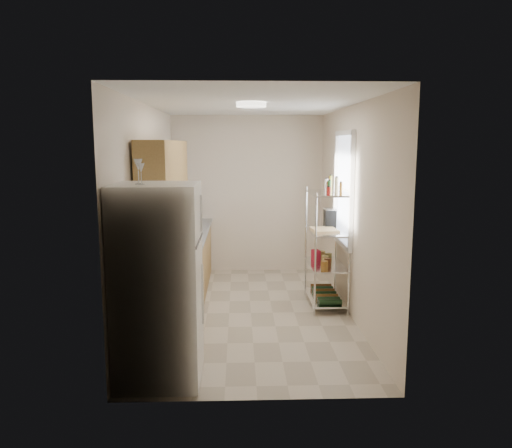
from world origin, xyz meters
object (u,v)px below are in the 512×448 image
Objects in this scene: refrigerator at (158,284)px; espresso_machine at (330,218)px; frying_pan_large at (177,231)px; rice_cooker at (177,234)px; cutting_board at (324,230)px.

refrigerator is 3.03m from espresso_machine.
frying_pan_large is 0.88× the size of espresso_machine.
rice_cooker is 0.66× the size of cutting_board.
refrigerator is at bearing -132.20° from cutting_board.
espresso_machine reaches higher than frying_pan_large.
rice_cooker is 0.74m from frying_pan_large.
rice_cooker is 1.90m from cutting_board.
espresso_machine is at bearing -5.47° from frying_pan_large.
rice_cooker is 1.03× the size of espresso_machine.
cutting_board is at bearing -111.60° from espresso_machine.
cutting_board is (1.99, -0.55, 0.10)m from frying_pan_large.
espresso_machine is at bearing 12.70° from rice_cooker.
espresso_machine reaches higher than rice_cooker.
frying_pan_large is 2.14m from espresso_machine.
refrigerator is 4.42× the size of cutting_board.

